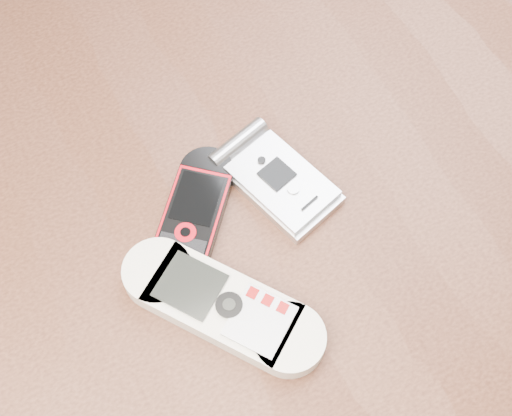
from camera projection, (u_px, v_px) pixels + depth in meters
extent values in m
plane|color=#472B19|center=(253.00, 414.00, 1.23)|extent=(4.00, 4.00, 0.00)
cube|color=black|center=(251.00, 226.00, 0.58)|extent=(1.20, 0.80, 0.03)
cube|color=black|center=(452.00, 30.00, 1.17)|extent=(0.06, 0.06, 0.71)
cube|color=silver|center=(222.00, 305.00, 0.52)|extent=(0.14, 0.16, 0.02)
cube|color=black|center=(189.00, 227.00, 0.56)|extent=(0.13, 0.14, 0.01)
cube|color=#BABABE|center=(279.00, 181.00, 0.57)|extent=(0.08, 0.12, 0.02)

